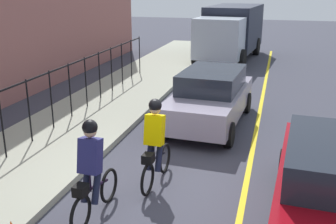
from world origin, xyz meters
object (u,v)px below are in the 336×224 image
(cyclist_lead, at_px, (155,143))
(parked_sedan_rear, at_px, (211,97))
(cyclist_follow, at_px, (92,171))
(patrol_sedan, at_px, (334,181))
(box_truck_background, at_px, (231,30))

(cyclist_lead, bearing_deg, parked_sedan_rear, -3.28)
(cyclist_follow, relative_size, patrol_sedan, 0.41)
(parked_sedan_rear, xyz_separation_m, box_truck_background, (10.76, 0.74, 0.73))
(cyclist_lead, bearing_deg, patrol_sedan, -97.66)
(parked_sedan_rear, bearing_deg, box_truck_background, -172.47)
(patrol_sedan, bearing_deg, parked_sedan_rear, 35.18)
(parked_sedan_rear, distance_m, box_truck_background, 10.80)
(cyclist_lead, xyz_separation_m, patrol_sedan, (-0.62, -3.30, -0.09))
(cyclist_follow, bearing_deg, patrol_sedan, -74.84)
(patrol_sedan, bearing_deg, cyclist_lead, 83.03)
(cyclist_follow, xyz_separation_m, patrol_sedan, (0.86, -3.98, -0.09))
(box_truck_background, bearing_deg, patrol_sedan, 18.60)
(box_truck_background, bearing_deg, parked_sedan_rear, 9.39)
(cyclist_lead, relative_size, cyclist_follow, 1.00)
(patrol_sedan, relative_size, parked_sedan_rear, 1.00)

